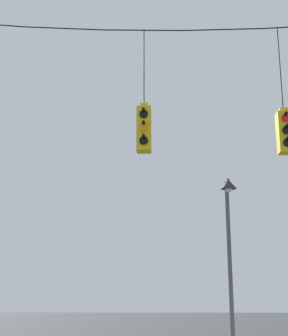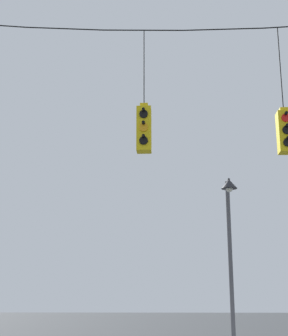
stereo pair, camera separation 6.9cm
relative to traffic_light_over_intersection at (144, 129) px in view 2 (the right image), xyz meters
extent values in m
cylinder|color=black|center=(-1.99, 0.00, 2.69)|extent=(1.98, 0.03, 0.17)
cylinder|color=black|center=(-0.02, 0.00, 2.58)|extent=(1.97, 0.03, 0.10)
cylinder|color=black|center=(1.95, 0.00, 2.55)|extent=(1.97, 0.03, 0.03)
cube|color=yellow|center=(0.00, 0.00, -0.03)|extent=(0.34, 0.34, 1.08)
cube|color=yellow|center=(0.00, 0.00, 0.56)|extent=(0.19, 0.19, 0.10)
cylinder|color=black|center=(0.00, 0.00, 1.59)|extent=(0.02, 0.02, 1.96)
cylinder|color=black|center=(0.00, -0.18, 0.30)|extent=(0.20, 0.03, 0.20)
cylinder|color=black|center=(0.00, -0.23, 0.39)|extent=(0.07, 0.12, 0.07)
cylinder|color=orange|center=(0.00, -0.18, -0.03)|extent=(0.20, 0.03, 0.20)
cylinder|color=black|center=(0.00, -0.23, 0.06)|extent=(0.07, 0.12, 0.07)
cylinder|color=black|center=(0.00, -0.18, -0.36)|extent=(0.20, 0.03, 0.20)
cylinder|color=black|center=(0.00, -0.23, -0.27)|extent=(0.07, 0.12, 0.07)
cylinder|color=black|center=(0.00, 0.18, 0.30)|extent=(0.20, 0.03, 0.20)
cylinder|color=black|center=(0.00, 0.23, 0.39)|extent=(0.07, 0.12, 0.07)
cylinder|color=orange|center=(0.00, 0.18, -0.03)|extent=(0.20, 0.03, 0.20)
cylinder|color=black|center=(0.00, 0.23, 0.06)|extent=(0.07, 0.12, 0.07)
cylinder|color=black|center=(0.00, 0.18, -0.36)|extent=(0.20, 0.03, 0.20)
cylinder|color=black|center=(0.00, 0.23, -0.27)|extent=(0.07, 0.12, 0.07)
cube|color=yellow|center=(3.27, 0.00, -0.16)|extent=(0.34, 0.34, 0.99)
cube|color=yellow|center=(3.27, 0.00, 0.38)|extent=(0.19, 0.19, 0.10)
cylinder|color=black|center=(3.27, 0.00, 1.49)|extent=(0.02, 0.02, 2.12)
cylinder|color=red|center=(3.27, -0.18, 0.14)|extent=(0.20, 0.03, 0.20)
cylinder|color=black|center=(3.27, -0.23, 0.23)|extent=(0.07, 0.12, 0.07)
cylinder|color=black|center=(3.27, -0.18, -0.16)|extent=(0.20, 0.03, 0.20)
cylinder|color=black|center=(3.27, -0.23, -0.07)|extent=(0.07, 0.12, 0.07)
cylinder|color=black|center=(3.27, -0.18, -0.46)|extent=(0.20, 0.03, 0.20)
cylinder|color=black|center=(3.27, -0.23, -0.37)|extent=(0.07, 0.12, 0.07)
cylinder|color=red|center=(3.27, 0.18, 0.14)|extent=(0.20, 0.03, 0.20)
cylinder|color=black|center=(3.27, 0.23, 0.23)|extent=(0.07, 0.12, 0.07)
cylinder|color=black|center=(3.27, 0.18, -0.16)|extent=(0.20, 0.03, 0.20)
cylinder|color=black|center=(3.27, 0.23, -0.07)|extent=(0.07, 0.12, 0.07)
cylinder|color=black|center=(3.27, 0.18, -0.46)|extent=(0.20, 0.03, 0.20)
cylinder|color=black|center=(3.27, 0.23, -0.37)|extent=(0.07, 0.12, 0.07)
cylinder|color=#515156|center=(2.25, 3.21, -3.13)|extent=(0.12, 0.12, 5.16)
cylinder|color=#515156|center=(2.25, 2.96, -0.60)|extent=(0.07, 0.49, 0.07)
cone|color=#232328|center=(2.25, 2.72, -0.74)|extent=(0.45, 0.45, 0.27)
sphere|color=silver|center=(2.25, 2.72, -0.87)|extent=(0.20, 0.20, 0.20)
camera|label=1|loc=(0.55, -11.44, -4.00)|focal=55.00mm
camera|label=2|loc=(0.62, -11.44, -4.00)|focal=55.00mm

